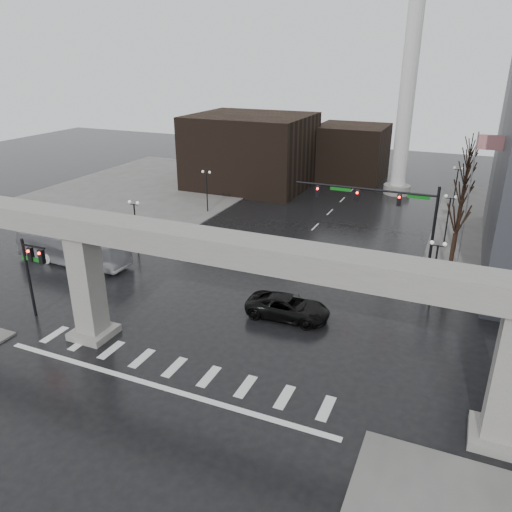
# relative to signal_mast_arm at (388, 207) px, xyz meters

# --- Properties ---
(ground) EXTENTS (160.00, 160.00, 0.00)m
(ground) POSITION_rel_signal_mast_arm_xyz_m (-8.99, -18.80, -5.83)
(ground) COLOR black
(ground) RESTS_ON ground
(sidewalk_nw) EXTENTS (28.00, 36.00, 0.15)m
(sidewalk_nw) POSITION_rel_signal_mast_arm_xyz_m (-34.99, 17.20, -5.75)
(sidewalk_nw) COLOR slate
(sidewalk_nw) RESTS_ON ground
(elevated_guideway) EXTENTS (48.00, 2.60, 8.70)m
(elevated_guideway) POSITION_rel_signal_mast_arm_xyz_m (-7.73, -18.80, 1.05)
(elevated_guideway) COLOR gray
(elevated_guideway) RESTS_ON ground
(building_far_left) EXTENTS (16.00, 14.00, 10.00)m
(building_far_left) POSITION_rel_signal_mast_arm_xyz_m (-22.99, 23.20, -0.83)
(building_far_left) COLOR black
(building_far_left) RESTS_ON ground
(building_far_mid) EXTENTS (10.00, 10.00, 8.00)m
(building_far_mid) POSITION_rel_signal_mast_arm_xyz_m (-10.99, 33.20, -1.83)
(building_far_mid) COLOR black
(building_far_mid) RESTS_ON ground
(smokestack) EXTENTS (3.60, 3.60, 30.00)m
(smokestack) POSITION_rel_signal_mast_arm_xyz_m (-2.99, 27.20, 7.52)
(smokestack) COLOR silver
(smokestack) RESTS_ON ground
(signal_mast_arm) EXTENTS (12.12, 0.43, 8.00)m
(signal_mast_arm) POSITION_rel_signal_mast_arm_xyz_m (0.00, 0.00, 0.00)
(signal_mast_arm) COLOR black
(signal_mast_arm) RESTS_ON ground
(signal_left_pole) EXTENTS (2.30, 0.30, 6.00)m
(signal_left_pole) POSITION_rel_signal_mast_arm_xyz_m (-21.24, -18.30, -1.76)
(signal_left_pole) COLOR black
(signal_left_pole) RESTS_ON ground
(flagpole_assembly) EXTENTS (2.06, 0.12, 12.00)m
(flagpole_assembly) POSITION_rel_signal_mast_arm_xyz_m (6.30, 3.20, 1.70)
(flagpole_assembly) COLOR silver
(flagpole_assembly) RESTS_ON ground
(lamp_right_0) EXTENTS (1.22, 0.32, 5.11)m
(lamp_right_0) POSITION_rel_signal_mast_arm_xyz_m (4.51, -4.80, -2.36)
(lamp_right_0) COLOR black
(lamp_right_0) RESTS_ON ground
(lamp_right_1) EXTENTS (1.22, 0.32, 5.11)m
(lamp_right_1) POSITION_rel_signal_mast_arm_xyz_m (4.51, 9.20, -2.36)
(lamp_right_1) COLOR black
(lamp_right_1) RESTS_ON ground
(lamp_right_2) EXTENTS (1.22, 0.32, 5.11)m
(lamp_right_2) POSITION_rel_signal_mast_arm_xyz_m (4.51, 23.20, -2.36)
(lamp_right_2) COLOR black
(lamp_right_2) RESTS_ON ground
(lamp_left_0) EXTENTS (1.22, 0.32, 5.11)m
(lamp_left_0) POSITION_rel_signal_mast_arm_xyz_m (-22.49, -4.80, -2.36)
(lamp_left_0) COLOR black
(lamp_left_0) RESTS_ON ground
(lamp_left_1) EXTENTS (1.22, 0.32, 5.11)m
(lamp_left_1) POSITION_rel_signal_mast_arm_xyz_m (-22.49, 9.20, -2.36)
(lamp_left_1) COLOR black
(lamp_left_1) RESTS_ON ground
(lamp_left_2) EXTENTS (1.22, 0.32, 5.11)m
(lamp_left_2) POSITION_rel_signal_mast_arm_xyz_m (-22.49, 23.20, -2.36)
(lamp_left_2) COLOR black
(lamp_left_2) RESTS_ON ground
(tree_right_0) EXTENTS (1.09, 1.58, 7.50)m
(tree_right_0) POSITION_rel_signal_mast_arm_xyz_m (5.54, -0.78, -3.04)
(tree_right_0) COLOR black
(tree_right_0) RESTS_ON ground
(tree_right_1) EXTENTS (1.09, 1.61, 7.67)m
(tree_right_1) POSITION_rel_signal_mast_arm_xyz_m (5.54, 7.22, -2.98)
(tree_right_1) COLOR black
(tree_right_1) RESTS_ON ground
(tree_right_2) EXTENTS (1.10, 1.63, 7.85)m
(tree_right_2) POSITION_rel_signal_mast_arm_xyz_m (5.54, 15.22, -2.91)
(tree_right_2) COLOR black
(tree_right_2) RESTS_ON ground
(tree_right_3) EXTENTS (1.11, 1.66, 8.02)m
(tree_right_3) POSITION_rel_signal_mast_arm_xyz_m (5.54, 23.22, -2.85)
(tree_right_3) COLOR black
(tree_right_3) RESTS_ON ground
(tree_right_4) EXTENTS (1.12, 1.69, 8.19)m
(tree_right_4) POSITION_rel_signal_mast_arm_xyz_m (5.54, 31.22, -2.79)
(tree_right_4) COLOR black
(tree_right_4) RESTS_ON ground
(pickup_truck) EXTENTS (6.13, 2.99, 1.68)m
(pickup_truck) POSITION_rel_signal_mast_arm_xyz_m (-4.76, -11.19, -4.99)
(pickup_truck) COLOR black
(pickup_truck) RESTS_ON ground
(city_bus) EXTENTS (11.24, 2.71, 3.12)m
(city_bus) POSITION_rel_signal_mast_arm_xyz_m (-26.20, -9.38, -4.27)
(city_bus) COLOR silver
(city_bus) RESTS_ON ground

